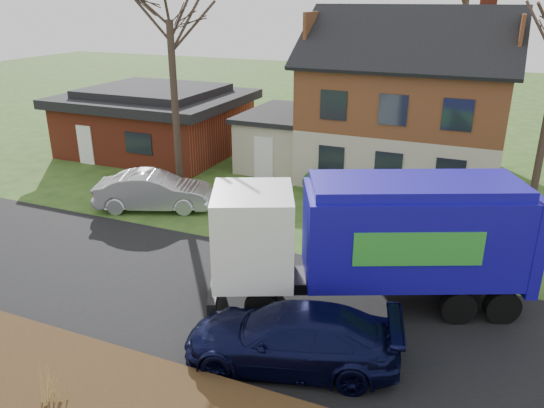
% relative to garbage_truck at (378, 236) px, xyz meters
% --- Properties ---
extents(ground, '(120.00, 120.00, 0.00)m').
position_rel_garbage_truck_xyz_m(ground, '(-3.48, -1.36, -2.20)').
color(ground, '#284A18').
rests_on(ground, ground).
extents(road, '(80.00, 7.00, 0.02)m').
position_rel_garbage_truck_xyz_m(road, '(-3.48, -1.36, -2.19)').
color(road, black).
rests_on(road, ground).
extents(main_house, '(12.95, 8.95, 9.26)m').
position_rel_garbage_truck_xyz_m(main_house, '(-1.99, 12.55, 1.83)').
color(main_house, '#C1B79B').
rests_on(main_house, ground).
extents(ranch_house, '(9.80, 8.20, 3.70)m').
position_rel_garbage_truck_xyz_m(ranch_house, '(-15.48, 11.64, -0.39)').
color(ranch_house, maroon).
rests_on(ranch_house, ground).
extents(garbage_truck, '(9.11, 5.81, 3.82)m').
position_rel_garbage_truck_xyz_m(garbage_truck, '(0.00, 0.00, 0.00)').
color(garbage_truck, black).
rests_on(garbage_truck, ground).
extents(silver_sedan, '(5.11, 3.38, 1.59)m').
position_rel_garbage_truck_xyz_m(silver_sedan, '(-10.28, 3.80, -1.41)').
color(silver_sedan, '#B8BAC0').
rests_on(silver_sedan, ground).
extents(navy_wagon, '(5.58, 3.34, 1.51)m').
position_rel_garbage_truck_xyz_m(navy_wagon, '(-1.23, -3.50, -1.45)').
color(navy_wagon, black).
rests_on(navy_wagon, ground).
extents(grass_clump_mid, '(0.38, 0.31, 1.05)m').
position_rel_garbage_truck_xyz_m(grass_clump_mid, '(-5.32, -7.02, -1.38)').
color(grass_clump_mid, tan).
rests_on(grass_clump_mid, mulch_verge).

